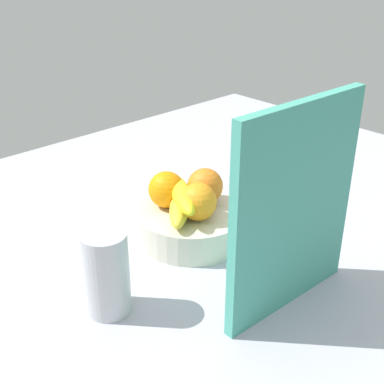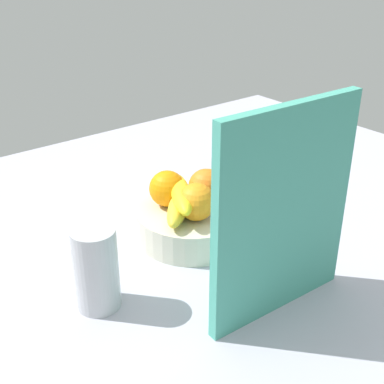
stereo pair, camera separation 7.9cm
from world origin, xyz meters
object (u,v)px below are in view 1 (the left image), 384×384
at_px(fruit_bowl, 192,223).
at_px(orange_center, 198,202).
at_px(orange_front_right, 166,189).
at_px(orange_front_left, 205,186).
at_px(cutting_board, 295,210).
at_px(banana_bunch, 181,200).
at_px(thermos_tumbler, 107,273).

distance_m(fruit_bowl, orange_center, 0.08).
bearing_deg(orange_front_right, orange_center, 96.80).
bearing_deg(orange_front_left, cutting_board, 75.92).
relative_size(banana_bunch, thermos_tumbler, 1.12).
xyz_separation_m(orange_front_right, banana_bunch, (0.00, 0.05, -0.01)).
distance_m(orange_front_left, orange_center, 0.07).
distance_m(orange_center, cutting_board, 0.24).
bearing_deg(fruit_bowl, banana_bunch, -3.45).
height_order(orange_front_left, orange_front_right, same).
bearing_deg(cutting_board, orange_center, -89.75).
height_order(cutting_board, thermos_tumbler, cutting_board).
distance_m(orange_front_right, cutting_board, 0.32).
xyz_separation_m(orange_front_left, cutting_board, (0.07, 0.27, 0.08)).
bearing_deg(cutting_board, orange_front_left, -101.60).
height_order(fruit_bowl, thermos_tumbler, thermos_tumbler).
bearing_deg(thermos_tumbler, orange_front_right, -152.07).
xyz_separation_m(fruit_bowl, orange_front_left, (-0.04, -0.00, 0.07)).
bearing_deg(orange_front_left, orange_front_right, -31.64).
bearing_deg(orange_front_left, banana_bunch, 2.60).
distance_m(fruit_bowl, orange_front_right, 0.09).
xyz_separation_m(banana_bunch, thermos_tumbler, (0.24, 0.08, -0.02)).
bearing_deg(orange_center, orange_front_left, -145.65).
relative_size(orange_front_left, thermos_tumbler, 0.51).
relative_size(orange_center, banana_bunch, 0.45).
relative_size(orange_front_right, cutting_board, 0.21).
relative_size(orange_front_left, banana_bunch, 0.45).
relative_size(cutting_board, thermos_tumbler, 2.41).
bearing_deg(orange_front_right, fruit_bowl, 120.04).
height_order(banana_bunch, thermos_tumbler, thermos_tumbler).
bearing_deg(banana_bunch, orange_center, 106.05).
bearing_deg(orange_center, banana_bunch, -73.95).
xyz_separation_m(fruit_bowl, banana_bunch, (0.03, -0.00, 0.06)).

